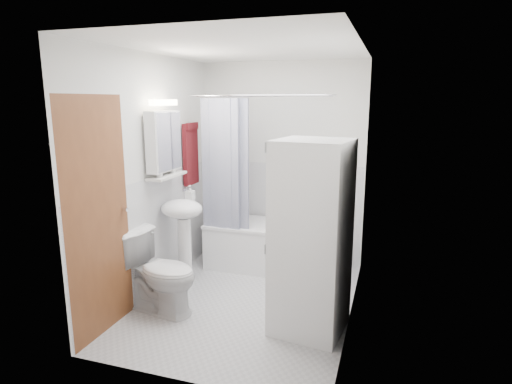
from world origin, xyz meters
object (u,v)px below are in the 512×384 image
(sink, at_px, (183,223))
(toilet, at_px, (159,272))
(bathtub, at_px, (267,244))
(washer_dryer, at_px, (311,238))

(sink, height_order, toilet, sink)
(toilet, bearing_deg, sink, 13.71)
(bathtub, xyz_separation_m, washer_dryer, (0.74, -1.23, 0.53))
(washer_dryer, relative_size, toilet, 2.14)
(bathtub, bearing_deg, washer_dryer, -58.76)
(sink, relative_size, toilet, 1.35)
(washer_dryer, bearing_deg, sink, 169.95)
(washer_dryer, xyz_separation_m, toilet, (-1.40, -0.11, -0.45))
(sink, distance_m, toilet, 0.65)
(bathtub, distance_m, toilet, 1.49)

